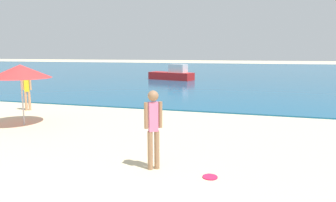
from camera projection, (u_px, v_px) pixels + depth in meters
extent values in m
cube|color=#14567F|center=(235.00, 71.00, 41.29)|extent=(160.00, 60.00, 0.06)
cylinder|color=#936B4C|center=(157.00, 150.00, 6.44)|extent=(0.11, 0.11, 0.82)
cylinder|color=#936B4C|center=(150.00, 151.00, 6.40)|extent=(0.11, 0.11, 0.82)
cube|color=pink|center=(153.00, 117.00, 6.31)|extent=(0.22, 0.20, 0.62)
sphere|color=#936B4C|center=(153.00, 96.00, 6.24)|extent=(0.22, 0.22, 0.22)
cylinder|color=#936B4C|center=(160.00, 115.00, 6.34)|extent=(0.08, 0.08, 0.55)
cylinder|color=#936B4C|center=(146.00, 116.00, 6.26)|extent=(0.08, 0.08, 0.55)
cylinder|color=#E51E4C|center=(210.00, 177.00, 6.03)|extent=(0.30, 0.30, 0.03)
cylinder|color=tan|center=(30.00, 101.00, 13.07)|extent=(0.11, 0.11, 0.81)
cylinder|color=tan|center=(26.00, 101.00, 13.04)|extent=(0.11, 0.11, 0.81)
cube|color=yellow|center=(27.00, 84.00, 12.94)|extent=(0.22, 0.19, 0.61)
sphere|color=tan|center=(26.00, 74.00, 12.87)|extent=(0.22, 0.22, 0.22)
cylinder|color=tan|center=(30.00, 84.00, 12.97)|extent=(0.08, 0.08, 0.54)
cylinder|color=tan|center=(23.00, 84.00, 12.90)|extent=(0.08, 0.08, 0.54)
cube|color=red|center=(171.00, 76.00, 27.44)|extent=(4.35, 2.51, 0.66)
cube|color=silver|center=(178.00, 68.00, 26.92)|extent=(1.70, 1.33, 0.75)
cylinder|color=#B7B7BC|center=(22.00, 95.00, 10.33)|extent=(0.05, 0.05, 2.04)
cone|color=red|center=(20.00, 71.00, 10.20)|extent=(2.00, 2.00, 0.45)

